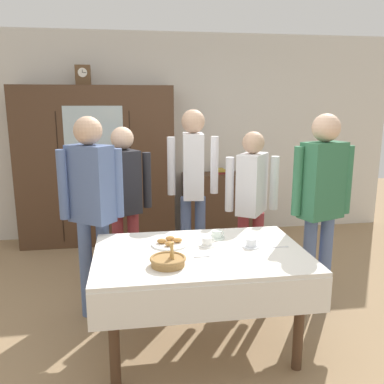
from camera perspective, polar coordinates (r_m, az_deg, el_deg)
ground_plane at (r=3.49m, az=0.53°, el=-18.89°), size 12.00×12.00×0.00m
back_wall at (r=5.63m, az=-3.83°, el=7.71°), size 6.40×0.10×2.70m
dining_table at (r=2.98m, az=1.29°, el=-10.45°), size 1.52×1.01×0.76m
wall_cabinet at (r=5.37m, az=-13.13°, el=3.49°), size 1.95×0.46×2.01m
mantel_clock at (r=5.33m, az=-14.96°, el=15.47°), size 0.18×0.11×0.24m
bookshelf_low at (r=5.65m, az=3.69°, el=-1.73°), size 0.97×0.35×0.86m
book_stack at (r=5.55m, az=3.76°, el=2.93°), size 0.16×0.21×0.06m
tea_cup_near_right at (r=3.08m, az=8.25°, el=-7.09°), size 0.13×0.13×0.06m
tea_cup_far_right at (r=3.24m, az=3.49°, el=-6.01°), size 0.13×0.13×0.06m
tea_cup_front_edge at (r=3.08m, az=2.15°, el=-6.99°), size 0.13×0.13×0.06m
bread_basket at (r=2.72m, az=-3.36°, el=-9.54°), size 0.24×0.24×0.16m
pastry_plate at (r=3.10m, az=-3.12°, el=-7.09°), size 0.28×0.28×0.05m
spoon_near_right at (r=2.87m, az=1.80°, el=-8.98°), size 0.12×0.02×0.01m
spoon_far_right at (r=3.12m, az=12.62°, el=-7.47°), size 0.12×0.02×0.01m
person_behind_table_right at (r=3.95m, az=8.32°, el=-0.54°), size 0.52×0.41×1.55m
person_beside_shelf at (r=3.45m, az=-13.84°, el=-0.80°), size 0.52×0.38×1.71m
person_near_right_end at (r=3.95m, az=-9.44°, el=-0.13°), size 0.52×0.41×1.59m
person_behind_table_left at (r=4.14m, az=0.14°, el=2.11°), size 0.52×0.38×1.74m
person_by_cabinet at (r=3.60m, az=17.62°, el=-0.28°), size 0.52×0.31×1.72m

